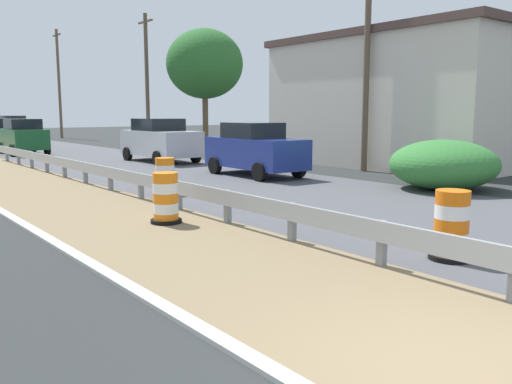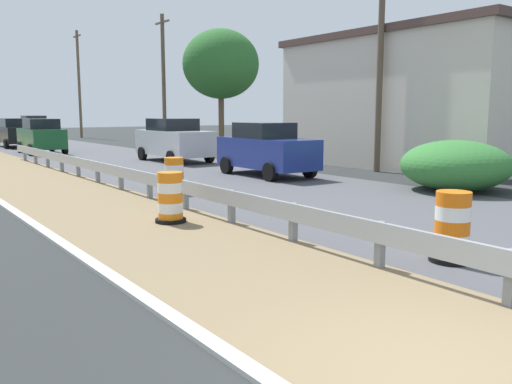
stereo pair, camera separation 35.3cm
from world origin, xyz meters
name	(u,v)px [view 1 (the left image)]	position (x,y,z in m)	size (l,w,h in m)	color
ground_plane	(470,379)	(0.00, 0.00, 0.00)	(160.00, 160.00, 0.00)	#2B2D2D
median_dirt_strip	(503,360)	(0.57, 0.00, 0.00)	(3.54, 120.00, 0.01)	#7F6B4C
traffic_barrel_nearest	(451,228)	(3.30, 2.28, 0.50)	(0.66, 0.66, 1.11)	orange
traffic_barrel_close	(166,200)	(1.15, 7.56, 0.48)	(0.65, 0.65, 1.07)	orange
traffic_barrel_mid	(165,178)	(3.12, 11.20, 0.46)	(0.68, 0.68, 1.03)	orange
car_lead_near_lane	(23,137)	(4.00, 29.00, 0.97)	(2.05, 4.19, 1.95)	#195128
car_trailing_near_lane	(160,140)	(7.81, 20.28, 1.01)	(2.17, 4.62, 2.02)	silver
car_mid_far_lane	(255,149)	(7.84, 13.08, 0.97)	(2.03, 4.27, 1.94)	navy
car_distant_a	(14,128)	(7.61, 45.45, 1.01)	(1.98, 4.76, 2.03)	#4C5156
roadside_shop_near	(406,100)	(15.97, 12.54, 2.82)	(7.39, 11.02, 5.62)	beige
utility_pole_near	(367,51)	(12.16, 11.64, 4.64)	(0.24, 1.80, 8.97)	brown
utility_pole_mid	(147,80)	(11.61, 28.96, 4.34)	(0.24, 1.80, 8.37)	brown
utility_pole_far	(59,83)	(11.90, 46.50, 4.91)	(0.24, 1.80, 9.50)	brown
bush_roadside	(444,165)	(10.14, 6.82, 0.75)	(3.20, 3.20, 1.50)	#337533
tree_roadside	(205,64)	(14.68, 27.01, 5.33)	(4.86, 4.86, 7.53)	brown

